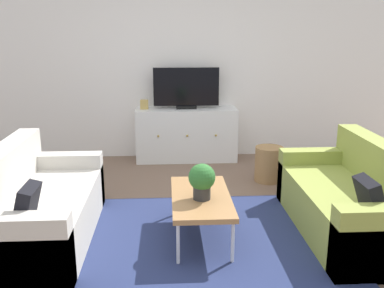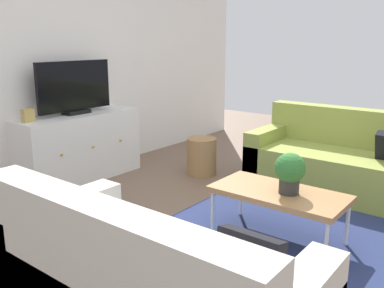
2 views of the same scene
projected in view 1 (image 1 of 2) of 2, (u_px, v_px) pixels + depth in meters
ground_plane at (196, 231)px, 4.01m from camera, size 10.00×10.00×0.00m
wall_back at (184, 62)px, 6.12m from camera, size 6.40×0.12×2.70m
area_rug at (198, 238)px, 3.86m from camera, size 2.50×1.90×0.01m
couch_left_side at (33, 211)px, 3.75m from camera, size 0.83×1.70×0.82m
couch_right_side at (355, 203)px, 3.92m from camera, size 0.83×1.70×0.82m
coffee_table at (201, 199)px, 3.80m from camera, size 0.51×1.01×0.40m
potted_plant at (202, 180)px, 3.67m from camera, size 0.23×0.23×0.31m
tv_console at (186, 134)px, 6.10m from camera, size 1.40×0.47×0.74m
flat_screen_tv at (186, 88)px, 5.96m from camera, size 0.90×0.16×0.56m
mantel_clock at (144, 104)px, 5.96m from camera, size 0.11×0.07×0.13m
wicker_basket at (269, 164)px, 5.28m from camera, size 0.34×0.34×0.43m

